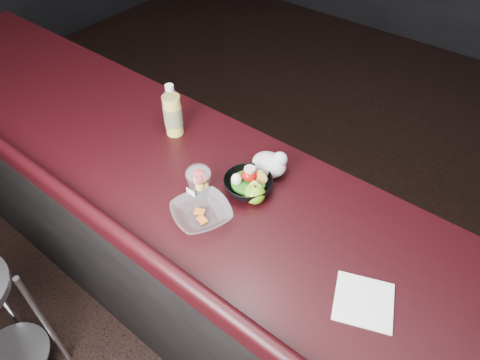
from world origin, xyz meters
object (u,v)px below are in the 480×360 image
(lemonade_bottle, at_px, (173,114))
(snack_bowl, at_px, (248,184))
(green_apple, at_px, (255,194))
(takeout_bowl, at_px, (202,213))
(fruit_cup, at_px, (199,181))

(lemonade_bottle, xyz_separation_m, snack_bowl, (0.43, -0.08, -0.06))
(lemonade_bottle, height_order, green_apple, lemonade_bottle)
(lemonade_bottle, height_order, snack_bowl, lemonade_bottle)
(lemonade_bottle, bearing_deg, snack_bowl, -9.90)
(snack_bowl, height_order, takeout_bowl, snack_bowl)
(green_apple, xyz_separation_m, takeout_bowl, (-0.09, -0.17, -0.01))
(fruit_cup, bearing_deg, lemonade_bottle, 148.17)
(lemonade_bottle, distance_m, takeout_bowl, 0.48)
(snack_bowl, xyz_separation_m, takeout_bowl, (-0.04, -0.20, -0.01))
(green_apple, distance_m, takeout_bowl, 0.19)
(fruit_cup, relative_size, snack_bowl, 0.57)
(green_apple, xyz_separation_m, snack_bowl, (-0.05, 0.03, -0.00))
(green_apple, height_order, snack_bowl, snack_bowl)
(lemonade_bottle, relative_size, green_apple, 2.92)
(lemonade_bottle, height_order, takeout_bowl, lemonade_bottle)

